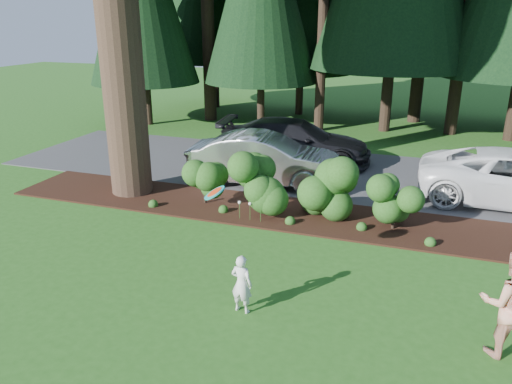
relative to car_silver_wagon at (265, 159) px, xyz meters
The scene contains 10 objects.
ground 5.69m from the car_silver_wagon, 80.61° to the right, with size 80.00×80.00×0.00m, color #245618.
mulch_bed 2.61m from the car_silver_wagon, 68.27° to the right, with size 16.00×2.50×0.05m, color black.
driveway 2.31m from the car_silver_wagon, 64.76° to the left, with size 22.00×6.00×0.03m, color #38383A.
shrub_row 2.95m from the car_silver_wagon, 55.05° to the right, with size 6.53×1.60×1.61m.
lily_cluster 3.23m from the car_silver_wagon, 78.91° to the right, with size 0.69×0.09×0.57m.
car_silver_wagon is the anchor object (origin of this frame).
car_dark_suv 2.69m from the car_silver_wagon, 83.78° to the left, with size 2.28×5.61×1.63m, color black.
child 7.53m from the car_silver_wagon, 75.06° to the right, with size 0.42×0.28×1.16m, color silver.
adult 9.53m from the car_silver_wagon, 47.58° to the right, with size 0.92×0.71×1.88m, color #C7451A.
frisbee 7.15m from the car_silver_wagon, 79.50° to the right, with size 0.43×0.44×0.30m.
Camera 1 is at (3.95, -9.33, 5.30)m, focal length 35.00 mm.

